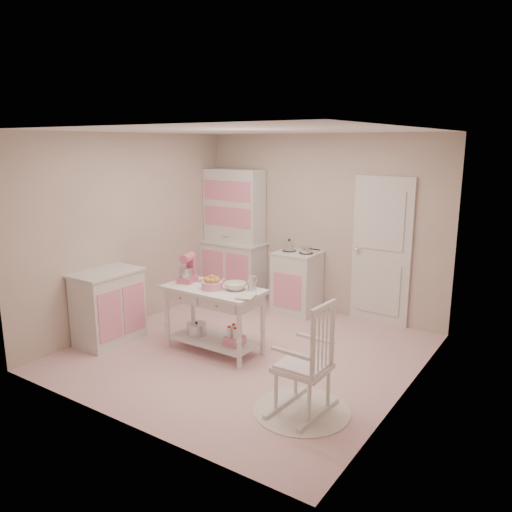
{
  "coord_description": "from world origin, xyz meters",
  "views": [
    {
      "loc": [
        3.21,
        -4.61,
        2.47
      ],
      "look_at": [
        -0.07,
        0.31,
        1.12
      ],
      "focal_mm": 35.0,
      "sensor_mm": 36.0,
      "label": 1
    }
  ],
  "objects_px": {
    "base_cabinet": "(108,307)",
    "bread_basket": "(212,285)",
    "rocking_chair": "(303,357)",
    "stand_mixer": "(187,269)",
    "hutch": "(233,235)",
    "stove": "(297,282)",
    "work_table": "(214,320)"
  },
  "relations": [
    {
      "from": "rocking_chair",
      "to": "stand_mixer",
      "type": "relative_size",
      "value": 3.24
    },
    {
      "from": "work_table",
      "to": "stand_mixer",
      "type": "distance_m",
      "value": 0.71
    },
    {
      "from": "stand_mixer",
      "to": "hutch",
      "type": "bearing_deg",
      "value": 95.6
    },
    {
      "from": "work_table",
      "to": "bread_basket",
      "type": "xyz_separation_m",
      "value": [
        0.02,
        -0.05,
        0.45
      ]
    },
    {
      "from": "rocking_chair",
      "to": "bread_basket",
      "type": "relative_size",
      "value": 4.4
    },
    {
      "from": "stove",
      "to": "base_cabinet",
      "type": "height_order",
      "value": "same"
    },
    {
      "from": "rocking_chair",
      "to": "stand_mixer",
      "type": "distance_m",
      "value": 2.12
    },
    {
      "from": "hutch",
      "to": "stand_mixer",
      "type": "bearing_deg",
      "value": -70.32
    },
    {
      "from": "stand_mixer",
      "to": "bread_basket",
      "type": "xyz_separation_m",
      "value": [
        0.44,
        -0.07,
        -0.12
      ]
    },
    {
      "from": "hutch",
      "to": "stand_mixer",
      "type": "distance_m",
      "value": 1.95
    },
    {
      "from": "base_cabinet",
      "to": "bread_basket",
      "type": "distance_m",
      "value": 1.44
    },
    {
      "from": "stove",
      "to": "base_cabinet",
      "type": "relative_size",
      "value": 1.0
    },
    {
      "from": "hutch",
      "to": "work_table",
      "type": "distance_m",
      "value": 2.24
    },
    {
      "from": "bread_basket",
      "to": "base_cabinet",
      "type": "bearing_deg",
      "value": -161.26
    },
    {
      "from": "work_table",
      "to": "bread_basket",
      "type": "bearing_deg",
      "value": -68.2
    },
    {
      "from": "stove",
      "to": "bread_basket",
      "type": "distance_m",
      "value": 1.89
    },
    {
      "from": "rocking_chair",
      "to": "stand_mixer",
      "type": "height_order",
      "value": "stand_mixer"
    },
    {
      "from": "rocking_chair",
      "to": "bread_basket",
      "type": "height_order",
      "value": "rocking_chair"
    },
    {
      "from": "stand_mixer",
      "to": "work_table",
      "type": "bearing_deg",
      "value": -16.81
    },
    {
      "from": "rocking_chair",
      "to": "bread_basket",
      "type": "xyz_separation_m",
      "value": [
        -1.53,
        0.59,
        0.3
      ]
    },
    {
      "from": "stove",
      "to": "rocking_chair",
      "type": "distance_m",
      "value": 2.83
    },
    {
      "from": "bread_basket",
      "to": "rocking_chair",
      "type": "bearing_deg",
      "value": -21.09
    },
    {
      "from": "rocking_chair",
      "to": "base_cabinet",
      "type": "bearing_deg",
      "value": -179.33
    },
    {
      "from": "work_table",
      "to": "stand_mixer",
      "type": "height_order",
      "value": "stand_mixer"
    },
    {
      "from": "hutch",
      "to": "work_table",
      "type": "relative_size",
      "value": 1.73
    },
    {
      "from": "bread_basket",
      "to": "hutch",
      "type": "bearing_deg",
      "value": 119.94
    },
    {
      "from": "hutch",
      "to": "base_cabinet",
      "type": "height_order",
      "value": "hutch"
    },
    {
      "from": "stand_mixer",
      "to": "base_cabinet",
      "type": "bearing_deg",
      "value": -163.54
    },
    {
      "from": "hutch",
      "to": "stove",
      "type": "height_order",
      "value": "hutch"
    },
    {
      "from": "work_table",
      "to": "stand_mixer",
      "type": "xyz_separation_m",
      "value": [
        -0.42,
        0.02,
        0.57
      ]
    },
    {
      "from": "stand_mixer",
      "to": "bread_basket",
      "type": "distance_m",
      "value": 0.46
    },
    {
      "from": "base_cabinet",
      "to": "rocking_chair",
      "type": "distance_m",
      "value": 2.85
    }
  ]
}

